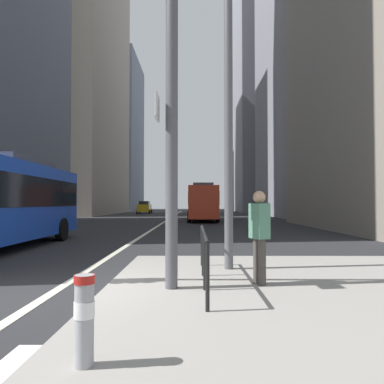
{
  "coord_description": "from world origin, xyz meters",
  "views": [
    {
      "loc": [
        2.61,
        -6.83,
        1.66
      ],
      "look_at": [
        2.38,
        32.83,
        2.81
      ],
      "focal_mm": 35.33,
      "sensor_mm": 36.0,
      "label": 1
    }
  ],
  "objects_px": {
    "city_bus_red_receding": "(203,201)",
    "car_oncoming_mid": "(144,207)",
    "car_receding_near": "(207,208)",
    "street_lamp_post": "(228,48)",
    "car_receding_far": "(198,208)",
    "traffic_signal_gantry": "(66,68)",
    "pedestrian_waiting": "(259,232)",
    "bollard_left": "(84,315)"
  },
  "relations": [
    {
      "from": "car_receding_far",
      "to": "traffic_signal_gantry",
      "type": "relative_size",
      "value": 0.72
    },
    {
      "from": "city_bus_red_receding",
      "to": "pedestrian_waiting",
      "type": "distance_m",
      "value": 28.64
    },
    {
      "from": "city_bus_red_receding",
      "to": "pedestrian_waiting",
      "type": "relative_size",
      "value": 6.43
    },
    {
      "from": "car_receding_near",
      "to": "street_lamp_post",
      "type": "distance_m",
      "value": 39.23
    },
    {
      "from": "car_oncoming_mid",
      "to": "pedestrian_waiting",
      "type": "height_order",
      "value": "car_oncoming_mid"
    },
    {
      "from": "car_oncoming_mid",
      "to": "pedestrian_waiting",
      "type": "relative_size",
      "value": 2.49
    },
    {
      "from": "car_oncoming_mid",
      "to": "street_lamp_post",
      "type": "relative_size",
      "value": 0.54
    },
    {
      "from": "traffic_signal_gantry",
      "to": "bollard_left",
      "type": "distance_m",
      "value": 4.89
    },
    {
      "from": "street_lamp_post",
      "to": "car_oncoming_mid",
      "type": "bearing_deg",
      "value": 99.69
    },
    {
      "from": "city_bus_red_receding",
      "to": "car_receding_far",
      "type": "height_order",
      "value": "city_bus_red_receding"
    },
    {
      "from": "car_oncoming_mid",
      "to": "car_receding_near",
      "type": "bearing_deg",
      "value": -49.64
    },
    {
      "from": "car_receding_near",
      "to": "bollard_left",
      "type": "bearing_deg",
      "value": -93.45
    },
    {
      "from": "car_receding_far",
      "to": "street_lamp_post",
      "type": "bearing_deg",
      "value": -89.7
    },
    {
      "from": "car_oncoming_mid",
      "to": "car_receding_near",
      "type": "height_order",
      "value": "same"
    },
    {
      "from": "car_receding_near",
      "to": "bollard_left",
      "type": "relative_size",
      "value": 5.03
    },
    {
      "from": "city_bus_red_receding",
      "to": "pedestrian_waiting",
      "type": "xyz_separation_m",
      "value": [
        0.42,
        -28.62,
        -0.72
      ]
    },
    {
      "from": "street_lamp_post",
      "to": "bollard_left",
      "type": "height_order",
      "value": "street_lamp_post"
    },
    {
      "from": "car_receding_near",
      "to": "car_receding_far",
      "type": "distance_m",
      "value": 3.71
    },
    {
      "from": "pedestrian_waiting",
      "to": "car_receding_near",
      "type": "bearing_deg",
      "value": 89.4
    },
    {
      "from": "street_lamp_post",
      "to": "bollard_left",
      "type": "distance_m",
      "value": 7.2
    },
    {
      "from": "car_receding_near",
      "to": "traffic_signal_gantry",
      "type": "bearing_deg",
      "value": -95.52
    },
    {
      "from": "city_bus_red_receding",
      "to": "car_oncoming_mid",
      "type": "distance_m",
      "value": 24.61
    },
    {
      "from": "car_oncoming_mid",
      "to": "pedestrian_waiting",
      "type": "bearing_deg",
      "value": -80.16
    },
    {
      "from": "car_receding_near",
      "to": "bollard_left",
      "type": "height_order",
      "value": "car_receding_near"
    },
    {
      "from": "city_bus_red_receding",
      "to": "car_oncoming_mid",
      "type": "xyz_separation_m",
      "value": [
        -8.55,
        23.06,
        -0.85
      ]
    },
    {
      "from": "traffic_signal_gantry",
      "to": "pedestrian_waiting",
      "type": "xyz_separation_m",
      "value": [
        3.53,
        0.34,
        -2.98
      ]
    },
    {
      "from": "bollard_left",
      "to": "pedestrian_waiting",
      "type": "xyz_separation_m",
      "value": [
        2.24,
        3.52,
        0.5
      ]
    },
    {
      "from": "car_oncoming_mid",
      "to": "car_receding_near",
      "type": "relative_size",
      "value": 1.02
    },
    {
      "from": "car_receding_far",
      "to": "traffic_signal_gantry",
      "type": "height_order",
      "value": "traffic_signal_gantry"
    },
    {
      "from": "car_oncoming_mid",
      "to": "traffic_signal_gantry",
      "type": "bearing_deg",
      "value": -84.04
    },
    {
      "from": "car_receding_far",
      "to": "traffic_signal_gantry",
      "type": "distance_m",
      "value": 44.73
    },
    {
      "from": "car_receding_far",
      "to": "city_bus_red_receding",
      "type": "bearing_deg",
      "value": -89.18
    },
    {
      "from": "street_lamp_post",
      "to": "traffic_signal_gantry",
      "type": "bearing_deg",
      "value": -147.4
    },
    {
      "from": "pedestrian_waiting",
      "to": "bollard_left",
      "type": "bearing_deg",
      "value": -122.42
    },
    {
      "from": "traffic_signal_gantry",
      "to": "bollard_left",
      "type": "relative_size",
      "value": 7.12
    },
    {
      "from": "city_bus_red_receding",
      "to": "traffic_signal_gantry",
      "type": "distance_m",
      "value": 29.22
    },
    {
      "from": "bollard_left",
      "to": "street_lamp_post",
      "type": "bearing_deg",
      "value": 70.63
    },
    {
      "from": "car_receding_far",
      "to": "car_oncoming_mid",
      "type": "bearing_deg",
      "value": 137.97
    },
    {
      "from": "traffic_signal_gantry",
      "to": "pedestrian_waiting",
      "type": "distance_m",
      "value": 4.63
    },
    {
      "from": "pedestrian_waiting",
      "to": "car_receding_far",
      "type": "bearing_deg",
      "value": 90.84
    },
    {
      "from": "car_oncoming_mid",
      "to": "street_lamp_post",
      "type": "bearing_deg",
      "value": -80.31
    },
    {
      "from": "city_bus_red_receding",
      "to": "car_oncoming_mid",
      "type": "height_order",
      "value": "city_bus_red_receding"
    }
  ]
}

